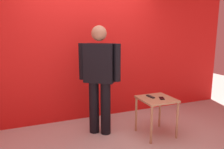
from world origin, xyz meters
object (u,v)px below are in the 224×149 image
at_px(side_table, 156,104).
at_px(cell_phone, 162,98).
at_px(tv_remote, 150,97).
at_px(standing_person, 99,75).

height_order(side_table, cell_phone, cell_phone).
bearing_deg(cell_phone, tv_remote, 156.59).
relative_size(cell_phone, tv_remote, 0.85).
distance_m(cell_phone, tv_remote, 0.18).
bearing_deg(standing_person, side_table, -26.49).
height_order(standing_person, side_table, standing_person).
height_order(cell_phone, tv_remote, tv_remote).
bearing_deg(side_table, standing_person, 153.51).
xyz_separation_m(standing_person, cell_phone, (0.88, -0.46, -0.36)).
bearing_deg(side_table, cell_phone, -40.68).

